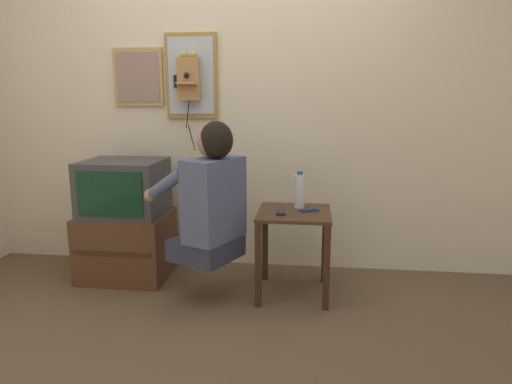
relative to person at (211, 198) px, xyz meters
The scene contains 12 objects.
ground_plane 0.75m from the person, 61.86° to the right, with size 14.00×14.00×0.00m, color brown.
wall_back 0.94m from the person, 78.83° to the left, with size 6.80×0.05×2.55m.
side_table 0.60m from the person, 18.28° to the left, with size 0.48×0.49×0.58m.
person is the anchor object (origin of this frame).
tv_stand 0.91m from the person, 154.58° to the left, with size 0.62×0.53×0.48m.
television 0.78m from the person, 155.24° to the left, with size 0.56×0.49×0.40m.
wall_phone_antique 1.03m from the person, 114.26° to the left, with size 0.20×0.19×0.73m.
framed_picture 1.24m from the person, 135.54° to the left, with size 0.38×0.03×0.43m.
wall_mirror 1.07m from the person, 112.39° to the left, with size 0.39×0.04×0.62m.
cell_phone_held 0.47m from the person, 14.17° to the left, with size 0.07×0.13×0.01m.
cell_phone_spare 0.66m from the person, 17.71° to the left, with size 0.14×0.12×0.01m.
water_bottle 0.62m from the person, 27.18° to the left, with size 0.07×0.07×0.25m.
Camera 1 is at (0.48, -2.49, 1.31)m, focal length 32.00 mm.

